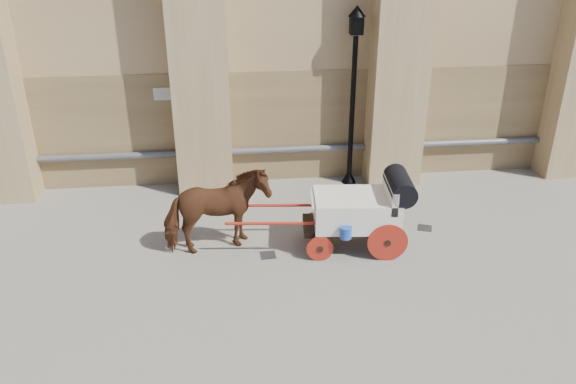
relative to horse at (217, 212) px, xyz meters
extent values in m
plane|color=slate|center=(0.69, -0.35, -0.92)|extent=(90.00, 90.00, 0.00)
cube|color=#96774B|center=(2.69, 3.80, 0.58)|extent=(44.00, 0.35, 3.00)
cylinder|color=#59595B|center=(2.69, 3.53, -0.02)|extent=(42.00, 0.18, 0.18)
cube|color=beige|center=(-1.31, 3.62, 1.58)|extent=(0.42, 0.04, 0.32)
imported|color=#552B19|center=(0.00, 0.00, 0.00)|extent=(2.35, 1.50, 1.83)
cube|color=black|center=(2.84, -0.16, -0.41)|extent=(2.13, 1.12, 0.11)
cube|color=white|center=(2.93, -0.17, -0.03)|extent=(1.87, 1.33, 0.65)
cube|color=white|center=(3.63, -0.23, 0.34)|extent=(0.25, 1.17, 0.51)
cube|color=white|center=(2.15, -0.09, 0.20)|extent=(0.42, 1.05, 0.09)
cylinder|color=black|center=(3.81, -0.25, 0.52)|extent=(0.63, 1.21, 0.52)
cylinder|color=#AA2214|center=(3.48, -0.80, -0.50)|extent=(0.84, 0.14, 0.84)
cylinder|color=#AA2214|center=(3.59, 0.35, -0.50)|extent=(0.84, 0.14, 0.84)
cylinder|color=#AA2214|center=(2.09, -0.66, -0.64)|extent=(0.56, 0.11, 0.56)
cylinder|color=#AA2214|center=(2.20, 0.48, -0.64)|extent=(0.56, 0.11, 0.56)
cylinder|color=#AA2214|center=(1.27, -0.42, -0.13)|extent=(2.23, 0.28, 0.07)
cylinder|color=#AA2214|center=(1.36, 0.41, -0.13)|extent=(2.23, 0.28, 0.07)
cylinder|color=blue|center=(2.59, -0.79, -0.22)|extent=(0.24, 0.24, 0.24)
cylinder|color=black|center=(3.52, 3.21, 1.04)|extent=(0.13, 0.13, 3.91)
cone|color=black|center=(3.52, 3.21, -0.72)|extent=(0.39, 0.39, 0.39)
cube|color=black|center=(3.52, 3.21, 3.26)|extent=(0.30, 0.30, 0.46)
cone|color=black|center=(3.52, 3.21, 3.59)|extent=(0.43, 0.43, 0.26)
cube|color=black|center=(1.04, -0.36, -0.91)|extent=(0.34, 0.34, 0.01)
cube|color=black|center=(4.74, 0.45, -0.91)|extent=(0.41, 0.41, 0.01)
camera|label=1|loc=(0.35, -10.54, 5.32)|focal=35.00mm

